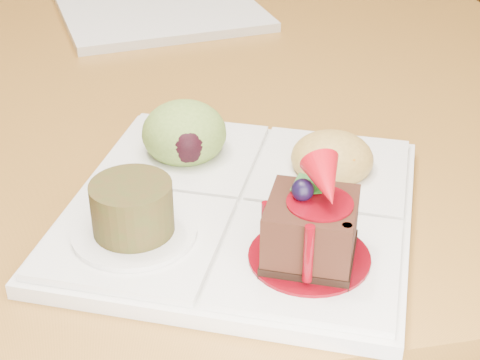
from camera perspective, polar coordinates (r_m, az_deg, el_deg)
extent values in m
plane|color=#512E17|center=(1.62, -7.00, -10.66)|extent=(6.00, 6.00, 0.00)
cylinder|color=#9A6628|center=(2.23, 2.08, 12.31)|extent=(0.06, 0.06, 0.71)
cylinder|color=black|center=(1.72, 10.11, 1.20)|extent=(0.04, 0.04, 0.47)
cube|color=silver|center=(0.59, 0.00, -2.43)|extent=(0.35, 0.35, 0.01)
cube|color=silver|center=(0.52, 5.37, -6.32)|extent=(0.16, 0.16, 0.01)
cube|color=silver|center=(0.55, -8.15, -4.44)|extent=(0.16, 0.16, 0.01)
cube|color=silver|center=(0.65, -4.28, 2.04)|extent=(0.16, 0.16, 0.01)
cube|color=silver|center=(0.63, 7.08, 0.74)|extent=(0.16, 0.16, 0.01)
cylinder|color=#61030B|center=(0.52, 5.39, -5.95)|extent=(0.09, 0.09, 0.00)
cube|color=black|center=(0.52, 5.41, -5.70)|extent=(0.08, 0.08, 0.01)
cube|color=black|center=(0.50, 5.54, -3.56)|extent=(0.08, 0.08, 0.04)
cylinder|color=#61030B|center=(0.49, 5.66, -1.63)|extent=(0.04, 0.04, 0.00)
sphere|color=black|center=(0.49, 4.88, -0.77)|extent=(0.02, 0.02, 0.02)
cone|color=#9C0A13|center=(0.48, 6.67, -0.17)|extent=(0.03, 0.04, 0.04)
cube|color=#164912|center=(0.50, 5.65, -0.32)|extent=(0.01, 0.02, 0.01)
cube|color=#164912|center=(0.50, 4.79, -0.28)|extent=(0.02, 0.02, 0.01)
cylinder|color=#61030B|center=(0.48, 5.33, -5.73)|extent=(0.01, 0.01, 0.04)
cylinder|color=#61030B|center=(0.48, 8.15, -5.37)|extent=(0.01, 0.01, 0.04)
cylinder|color=#61030B|center=(0.50, 2.02, -3.55)|extent=(0.01, 0.01, 0.04)
cylinder|color=silver|center=(0.54, -8.19, -4.01)|extent=(0.09, 0.09, 0.00)
cylinder|color=#3F2912|center=(0.53, -8.36, -2.12)|extent=(0.06, 0.06, 0.04)
cylinder|color=#4D3410|center=(0.52, -8.47, -0.90)|extent=(0.05, 0.05, 0.00)
ellipsoid|color=olive|center=(0.64, -4.35, 3.65)|extent=(0.07, 0.07, 0.06)
ellipsoid|color=black|center=(0.62, -4.07, 2.68)|extent=(0.04, 0.03, 0.03)
ellipsoid|color=#BC9644|center=(0.62, 7.15, 1.68)|extent=(0.07, 0.07, 0.04)
cube|color=#C3700E|center=(0.63, 8.16, 2.21)|extent=(0.02, 0.02, 0.02)
cube|color=#467619|center=(0.63, 7.38, 2.51)|extent=(0.02, 0.02, 0.02)
cube|color=#C3700E|center=(0.63, 6.50, 2.71)|extent=(0.02, 0.02, 0.01)
cube|color=#467619|center=(0.62, 6.03, 2.33)|extent=(0.02, 0.02, 0.02)
cube|color=#C3700E|center=(0.61, 6.12, 1.80)|extent=(0.02, 0.02, 0.02)
cube|color=#467619|center=(0.61, 6.96, 1.35)|extent=(0.02, 0.02, 0.02)
cube|color=#C3700E|center=(0.60, 8.18, 1.50)|extent=(0.02, 0.02, 0.02)
cube|color=#467619|center=(0.62, 8.42, 1.74)|extent=(0.02, 0.02, 0.01)
cube|color=silver|center=(1.05, -6.37, 13.13)|extent=(0.30, 0.30, 0.01)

